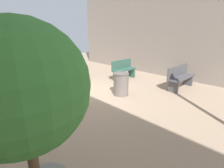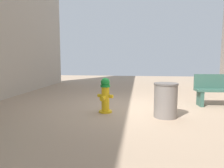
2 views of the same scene
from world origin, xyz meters
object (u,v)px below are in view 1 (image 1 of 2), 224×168
(trash_bin, at_px, (121,84))
(bench_near, at_px, (124,69))
(planter_tree, at_px, (25,110))
(fire_hydrant, at_px, (82,90))
(bench_far, at_px, (180,77))

(trash_bin, bearing_deg, bench_near, -139.29)
(bench_near, distance_m, planter_tree, 7.11)
(planter_tree, relative_size, trash_bin, 2.88)
(bench_near, xyz_separation_m, trash_bin, (1.78, 1.53, -0.06))
(planter_tree, xyz_separation_m, trash_bin, (-3.97, -2.51, -1.13))
(bench_near, distance_m, trash_bin, 2.35)
(fire_hydrant, relative_size, trash_bin, 1.10)
(bench_far, bearing_deg, trash_bin, -25.46)
(bench_near, bearing_deg, fire_hydrant, 20.62)
(bench_near, bearing_deg, trash_bin, 40.71)
(bench_far, distance_m, planter_tree, 6.58)
(planter_tree, bearing_deg, bench_far, -167.76)
(bench_near, bearing_deg, planter_tree, 35.06)
(trash_bin, bearing_deg, planter_tree, 32.25)
(bench_near, height_order, trash_bin, bench_near)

